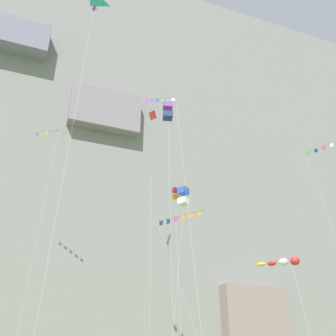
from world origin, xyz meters
TOP-DOWN VIEW (x-y plane):
  - cliff_face at (0.01, 53.54)m, footprint 180.00×23.55m
  - kite_delta_low_left at (-7.21, 10.98)m, footprint 2.01×2.64m
  - kite_windsock_upper_mid at (13.72, 18.65)m, footprint 3.09×5.35m
  - kite_banner_upper_right at (25.25, 22.61)m, footprint 2.33×6.02m
  - kite_box_far_left at (5.37, 22.53)m, footprint 3.25×2.97m
  - kite_box_mid_right at (6.81, 28.38)m, footprint 1.89×5.55m
  - kite_banner_mid_center at (-8.47, 32.10)m, footprint 2.74×6.44m
  - kite_banner_upper_left at (1.72, 17.78)m, footprint 2.91×6.33m
  - kite_box_far_right at (3.46, 21.92)m, footprint 2.21×6.19m
  - kite_diamond_low_right at (4.88, 31.71)m, footprint 1.57×2.07m
  - kite_banner_high_left at (8.57, 31.28)m, footprint 4.26×6.44m

SIDE VIEW (x-z plane):
  - kite_windsock_upper_mid at x=13.72m, z-range 5.48..17.24m
  - kite_box_far_left at x=5.37m, z-range 8.66..27.84m
  - kite_banner_high_left at x=8.57m, z-range 8.95..28.66m
  - kite_box_mid_right at x=6.81m, z-range 10.19..32.12m
  - kite_banner_upper_left at x=1.72m, z-range 9.54..36.30m
  - kite_banner_mid_center at x=-8.47m, z-range 9.30..38.72m
  - kite_banner_upper_right at x=25.25m, z-range 11.83..40.43m
  - kite_delta_low_left at x=-7.21m, z-range 13.06..40.88m
  - kite_box_far_right at x=3.46m, z-range 13.46..42.52m
  - kite_diamond_low_right at x=4.88m, z-range 15.11..50.43m
  - cliff_face at x=0.01m, z-range -0.02..77.26m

